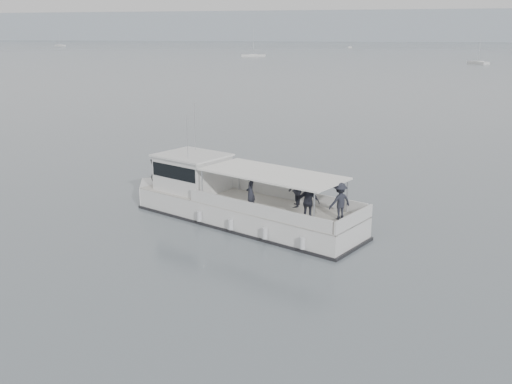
# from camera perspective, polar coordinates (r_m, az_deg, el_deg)

# --- Properties ---
(ground) EXTENTS (1400.00, 1400.00, 0.00)m
(ground) POSITION_cam_1_polar(r_m,az_deg,el_deg) (31.08, -9.08, -1.33)
(ground) COLOR slate
(ground) RESTS_ON ground
(headland) EXTENTS (1400.00, 90.00, 28.00)m
(headland) POSITION_cam_1_polar(r_m,az_deg,el_deg) (587.37, 13.61, 15.81)
(headland) COLOR #939EA8
(headland) RESTS_ON ground
(tour_boat) EXTENTS (13.07, 7.84, 5.68)m
(tour_boat) POSITION_cam_1_polar(r_m,az_deg,el_deg) (28.39, -2.86, -0.83)
(tour_boat) COLOR silver
(tour_boat) RESTS_ON ground
(moored_fleet) EXTENTS (392.93, 355.74, 10.54)m
(moored_fleet) POSITION_cam_1_polar(r_m,az_deg,el_deg) (226.80, 9.04, 13.37)
(moored_fleet) COLOR silver
(moored_fleet) RESTS_ON ground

